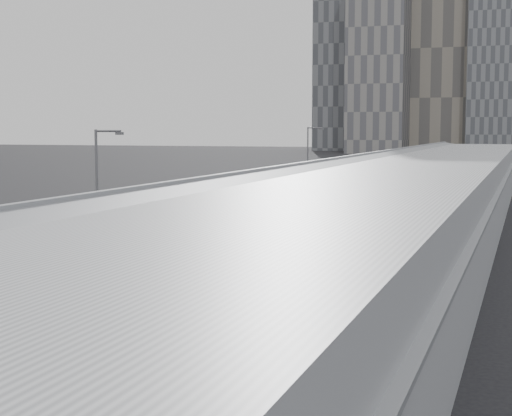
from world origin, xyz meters
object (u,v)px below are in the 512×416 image
at_px(bus_4, 306,213).
at_px(bus_6, 366,192).
at_px(bus_5, 342,204).
at_px(bus_2, 166,269).
at_px(street_lamp_far, 309,160).
at_px(bus_3, 252,233).
at_px(bus_7, 386,185).
at_px(bus_1, 43,318).
at_px(shipping_container, 349,182).
at_px(suv, 381,178).
at_px(street_lamp_near, 99,192).

bearing_deg(bus_4, bus_6, 92.90).
relative_size(bus_5, bus_6, 0.89).
bearing_deg(bus_2, bus_5, 94.94).
bearing_deg(street_lamp_far, bus_6, 5.27).
height_order(bus_3, bus_7, bus_7).
bearing_deg(bus_4, bus_7, 93.43).
xyz_separation_m(bus_1, bus_6, (0.03, 67.68, 0.11)).
height_order(bus_4, bus_7, bus_4).
xyz_separation_m(bus_4, bus_7, (0.51, 39.95, -0.01)).
bearing_deg(shipping_container, bus_3, -79.35).
relative_size(bus_5, suv, 2.15).
xyz_separation_m(bus_4, bus_6, (0.57, 25.56, 0.04)).
height_order(bus_6, shipping_container, bus_6).
bearing_deg(street_lamp_near, suv, 89.24).
xyz_separation_m(bus_6, bus_7, (-0.05, 14.38, -0.06)).
distance_m(shipping_container, suv, 20.24).
xyz_separation_m(bus_1, bus_2, (-0.45, 12.56, -0.11)).
bearing_deg(street_lamp_near, bus_2, -32.92).
bearing_deg(street_lamp_near, bus_3, 59.31).
bearing_deg(bus_7, bus_2, -90.23).
bearing_deg(bus_6, bus_4, -91.10).
relative_size(street_lamp_far, shipping_container, 1.56).
relative_size(bus_3, shipping_container, 2.09).
xyz_separation_m(bus_1, bus_3, (-0.70, 27.91, -0.02)).
bearing_deg(street_lamp_far, bus_5, -61.39).
height_order(bus_7, suv, bus_7).
bearing_deg(shipping_container, bus_2, -80.35).
bearing_deg(bus_3, bus_7, 85.33).
bearing_deg(street_lamp_near, street_lamp_far, 89.84).
bearing_deg(bus_1, bus_2, 97.48).
bearing_deg(bus_3, bus_6, 84.99).
bearing_deg(bus_6, bus_5, -89.16).
xyz_separation_m(bus_2, bus_7, (0.43, 69.50, 0.16)).
distance_m(bus_2, bus_5, 41.13).
height_order(bus_6, bus_7, bus_6).
height_order(bus_2, bus_4, bus_4).
distance_m(bus_1, suv, 111.69).
bearing_deg(bus_6, street_lamp_near, -97.96).
distance_m(bus_3, suv, 83.78).
distance_m(bus_5, street_lamp_near, 37.69).
bearing_deg(street_lamp_far, bus_1, -83.97).
xyz_separation_m(bus_5, shipping_container, (-7.62, 37.66, -0.25)).
bearing_deg(bus_3, shipping_container, 92.10).
xyz_separation_m(bus_2, bus_4, (-0.08, 29.56, 0.17)).
distance_m(bus_6, shipping_container, 24.82).
bearing_deg(bus_3, bus_5, 84.05).
relative_size(bus_4, bus_7, 1.02).
relative_size(bus_6, bus_7, 1.04).
relative_size(bus_6, street_lamp_near, 1.47).
relative_size(bus_1, street_lamp_near, 1.40).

